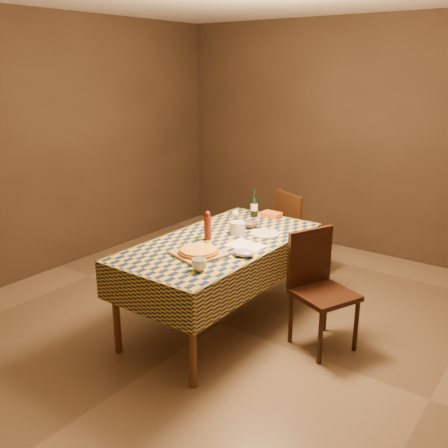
{
  "coord_description": "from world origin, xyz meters",
  "views": [
    {
      "loc": [
        2.32,
        -3.11,
        2.13
      ],
      "look_at": [
        0.0,
        0.05,
        0.9
      ],
      "focal_mm": 40.0,
      "sensor_mm": 36.0,
      "label": 1
    }
  ],
  "objects_px": {
    "bowl": "(249,225)",
    "white_plate": "(265,234)",
    "pizza": "(199,251)",
    "dining_table": "(220,249)",
    "chair_far": "(296,230)",
    "cutting_board": "(199,254)",
    "wine_bottle": "(254,206)",
    "chair_right": "(318,282)"
  },
  "relations": [
    {
      "from": "dining_table",
      "to": "white_plate",
      "type": "relative_size",
      "value": 7.35
    },
    {
      "from": "wine_bottle",
      "to": "white_plate",
      "type": "xyz_separation_m",
      "value": [
        0.37,
        -0.4,
        -0.1
      ]
    },
    {
      "from": "white_plate",
      "to": "chair_far",
      "type": "height_order",
      "value": "chair_far"
    },
    {
      "from": "bowl",
      "to": "wine_bottle",
      "type": "bearing_deg",
      "value": 116.05
    },
    {
      "from": "cutting_board",
      "to": "white_plate",
      "type": "relative_size",
      "value": 1.33
    },
    {
      "from": "dining_table",
      "to": "bowl",
      "type": "height_order",
      "value": "bowl"
    },
    {
      "from": "bowl",
      "to": "white_plate",
      "type": "distance_m",
      "value": 0.24
    },
    {
      "from": "pizza",
      "to": "bowl",
      "type": "bearing_deg",
      "value": 95.39
    },
    {
      "from": "chair_far",
      "to": "bowl",
      "type": "bearing_deg",
      "value": -91.68
    },
    {
      "from": "dining_table",
      "to": "cutting_board",
      "type": "xyz_separation_m",
      "value": [
        0.07,
        -0.37,
        0.09
      ]
    },
    {
      "from": "white_plate",
      "to": "chair_right",
      "type": "height_order",
      "value": "chair_right"
    },
    {
      "from": "cutting_board",
      "to": "bowl",
      "type": "distance_m",
      "value": 0.82
    },
    {
      "from": "cutting_board",
      "to": "dining_table",
      "type": "bearing_deg",
      "value": 100.68
    },
    {
      "from": "white_plate",
      "to": "pizza",
      "type": "bearing_deg",
      "value": -101.46
    },
    {
      "from": "pizza",
      "to": "chair_right",
      "type": "bearing_deg",
      "value": 39.63
    },
    {
      "from": "pizza",
      "to": "chair_far",
      "type": "distance_m",
      "value": 1.69
    },
    {
      "from": "chair_right",
      "to": "bowl",
      "type": "bearing_deg",
      "value": 164.56
    },
    {
      "from": "bowl",
      "to": "chair_right",
      "type": "bearing_deg",
      "value": -15.44
    },
    {
      "from": "cutting_board",
      "to": "chair_far",
      "type": "bearing_deg",
      "value": 91.78
    },
    {
      "from": "pizza",
      "to": "white_plate",
      "type": "bearing_deg",
      "value": 78.54
    },
    {
      "from": "pizza",
      "to": "white_plate",
      "type": "relative_size",
      "value": 1.29
    },
    {
      "from": "wine_bottle",
      "to": "white_plate",
      "type": "height_order",
      "value": "wine_bottle"
    },
    {
      "from": "dining_table",
      "to": "pizza",
      "type": "distance_m",
      "value": 0.39
    },
    {
      "from": "cutting_board",
      "to": "white_plate",
      "type": "distance_m",
      "value": 0.74
    },
    {
      "from": "pizza",
      "to": "bowl",
      "type": "relative_size",
      "value": 2.23
    },
    {
      "from": "cutting_board",
      "to": "wine_bottle",
      "type": "bearing_deg",
      "value": 101.39
    },
    {
      "from": "pizza",
      "to": "wine_bottle",
      "type": "distance_m",
      "value": 1.15
    },
    {
      "from": "bowl",
      "to": "white_plate",
      "type": "xyz_separation_m",
      "value": [
        0.22,
        -0.09,
        -0.02
      ]
    },
    {
      "from": "dining_table",
      "to": "chair_far",
      "type": "distance_m",
      "value": 1.31
    },
    {
      "from": "dining_table",
      "to": "chair_far",
      "type": "relative_size",
      "value": 1.98
    },
    {
      "from": "bowl",
      "to": "white_plate",
      "type": "relative_size",
      "value": 0.58
    },
    {
      "from": "dining_table",
      "to": "chair_far",
      "type": "bearing_deg",
      "value": 89.19
    },
    {
      "from": "dining_table",
      "to": "bowl",
      "type": "bearing_deg",
      "value": 90.88
    },
    {
      "from": "pizza",
      "to": "white_plate",
      "type": "height_order",
      "value": "pizza"
    },
    {
      "from": "dining_table",
      "to": "cutting_board",
      "type": "bearing_deg",
      "value": -79.32
    },
    {
      "from": "cutting_board",
      "to": "pizza",
      "type": "distance_m",
      "value": 0.03
    },
    {
      "from": "cutting_board",
      "to": "chair_right",
      "type": "height_order",
      "value": "chair_right"
    },
    {
      "from": "dining_table",
      "to": "wine_bottle",
      "type": "distance_m",
      "value": 0.79
    },
    {
      "from": "pizza",
      "to": "chair_right",
      "type": "relative_size",
      "value": 0.35
    },
    {
      "from": "pizza",
      "to": "bowl",
      "type": "distance_m",
      "value": 0.82
    },
    {
      "from": "wine_bottle",
      "to": "chair_right",
      "type": "xyz_separation_m",
      "value": [
        0.95,
        -0.52,
        -0.35
      ]
    },
    {
      "from": "cutting_board",
      "to": "white_plate",
      "type": "xyz_separation_m",
      "value": [
        0.15,
        0.72,
        -0.0
      ]
    }
  ]
}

